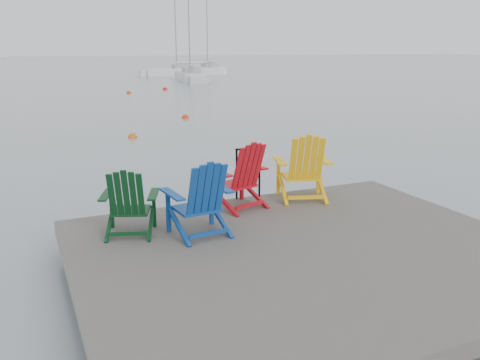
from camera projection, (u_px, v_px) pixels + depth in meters
name	position (u px, v px, depth m)	size (l,w,h in m)	color
ground	(307.00, 282.00, 6.84)	(400.00, 400.00, 0.00)	gray
dock	(308.00, 259.00, 6.75)	(6.00, 5.00, 1.40)	#292725
handrail	(248.00, 168.00, 8.84)	(0.48, 0.04, 0.90)	black
chair_green	(129.00, 201.00, 7.06)	(0.94, 0.90, 0.98)	black
chair_blue	(200.00, 198.00, 7.03)	(0.92, 0.86, 1.09)	navy
chair_red	(240.00, 175.00, 8.26)	(1.04, 0.98, 1.11)	#B60D18
chair_yellow	(303.00, 167.00, 8.71)	(1.10, 1.05, 1.17)	yellow
sailboat_near	(191.00, 77.00, 48.38)	(3.48, 8.37, 11.26)	silver
sailboat_mid	(209.00, 70.00, 63.20)	(3.03, 8.69, 11.75)	white
sailboat_far	(181.00, 72.00, 57.58)	(7.89, 2.10, 10.95)	white
buoy_a	(133.00, 138.00, 17.86)	(0.32, 0.32, 0.32)	#E2550D
buoy_b	(185.00, 118.00, 22.82)	(0.33, 0.33, 0.33)	red
buoy_c	(165.00, 90.00, 38.23)	(0.37, 0.37, 0.37)	red
buoy_d	(129.00, 93.00, 35.20)	(0.33, 0.33, 0.33)	red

